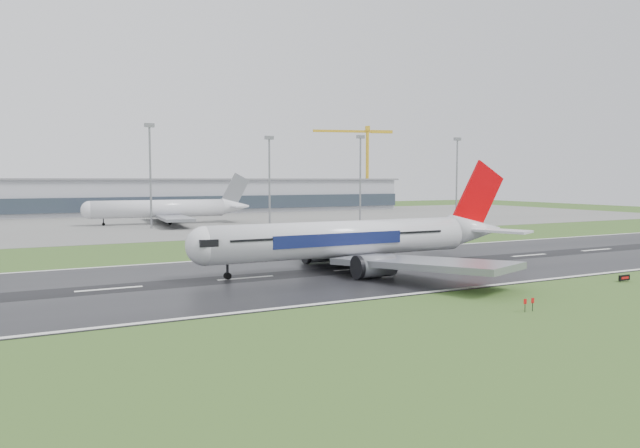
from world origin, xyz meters
TOP-DOWN VIEW (x-y plane):
  - ground at (0.00, 0.00)m, footprint 520.00×520.00m
  - runway at (0.00, 0.00)m, footprint 400.00×45.00m
  - apron at (0.00, 125.00)m, footprint 400.00×130.00m
  - terminal at (0.00, 185.00)m, footprint 240.00×36.00m
  - main_airliner at (1.27, 0.01)m, footprint 60.95×58.06m
  - parked_airliner at (-7.51, 117.05)m, footprint 60.91×57.17m
  - tower_crane at (123.64, 200.00)m, footprint 44.98×15.53m
  - runway_sign at (29.87, -28.11)m, footprint 2.31×0.71m
  - floodmast_2 at (-15.72, 100.00)m, footprint 0.64×0.64m
  - floodmast_3 at (23.85, 100.00)m, footprint 0.64×0.64m
  - floodmast_4 at (59.78, 100.00)m, footprint 0.64×0.64m
  - floodmast_5 at (104.93, 100.00)m, footprint 0.64×0.64m

SIDE VIEW (x-z plane):
  - ground at x=0.00m, z-range 0.00..0.00m
  - apron at x=0.00m, z-range 0.00..0.08m
  - runway at x=0.00m, z-range 0.00..0.10m
  - runway_sign at x=29.87m, z-range 0.00..1.04m
  - terminal at x=0.00m, z-range 0.00..15.00m
  - parked_airliner at x=-7.51m, z-range 0.08..17.01m
  - main_airliner at x=1.27m, z-range 0.10..18.07m
  - floodmast_3 at x=23.85m, z-range 0.00..28.84m
  - floodmast_4 at x=59.78m, z-range 0.00..30.31m
  - floodmast_5 at x=104.93m, z-range 0.00..30.91m
  - floodmast_2 at x=-15.72m, z-range 0.00..31.38m
  - tower_crane at x=123.64m, z-range 0.00..45.47m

